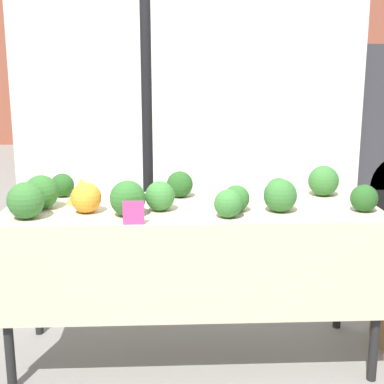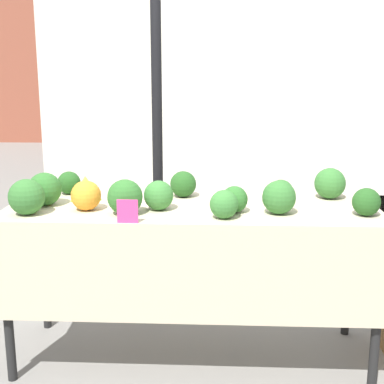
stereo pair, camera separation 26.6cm
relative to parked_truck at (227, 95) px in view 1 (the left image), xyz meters
name	(u,v)px [view 1 (the left image)]	position (x,y,z in m)	size (l,w,h in m)	color
ground_plane	(192,354)	(-0.60, -3.76, -1.35)	(40.00, 40.00, 0.00)	gray
building_facade	(173,33)	(-0.60, 5.88, 1.12)	(16.00, 0.60, 4.94)	brown
tent_pole	(147,135)	(-0.86, -3.05, -0.13)	(0.07, 0.07, 2.44)	black
parked_truck	(227,95)	(0.00, 0.00, 0.00)	(5.08, 1.90, 2.54)	silver
market_table	(193,231)	(-0.60, -3.83, -0.57)	(2.05, 0.73, 0.91)	beige
orange_cauliflower	(86,198)	(-1.16, -3.88, -0.36)	(0.16, 0.16, 0.16)	orange
romanesco_head	(82,190)	(-1.22, -3.65, -0.37)	(0.18, 0.18, 0.14)	#93B238
broccoli_head_0	(180,184)	(-0.66, -3.54, -0.36)	(0.16, 0.16, 0.16)	#23511E
broccoli_head_1	(279,190)	(-0.10, -3.70, -0.37)	(0.14, 0.14, 0.14)	#2D6628
broccoli_head_2	(280,195)	(-0.13, -3.90, -0.35)	(0.18, 0.18, 0.18)	#336B2D
broccoli_head_3	(41,192)	(-1.41, -3.78, -0.35)	(0.19, 0.19, 0.19)	#2D6628
broccoli_head_4	(364,198)	(0.31, -3.92, -0.37)	(0.15, 0.15, 0.15)	#23511E
broccoli_head_5	(128,198)	(-0.94, -3.95, -0.35)	(0.19, 0.19, 0.19)	#2D6628
broccoli_head_6	(323,181)	(0.20, -3.54, -0.35)	(0.18, 0.18, 0.18)	#336B2D
broccoli_head_7	(228,204)	(-0.42, -4.00, -0.37)	(0.15, 0.15, 0.15)	#387533
broccoli_head_8	(160,196)	(-0.77, -3.85, -0.36)	(0.16, 0.16, 0.16)	#387533
broccoli_head_9	(236,198)	(-0.37, -3.88, -0.37)	(0.14, 0.14, 0.14)	#2D6628
broccoli_head_10	(62,185)	(-1.36, -3.50, -0.37)	(0.14, 0.14, 0.14)	#23511E
broccoli_head_11	(26,201)	(-1.45, -3.98, -0.35)	(0.19, 0.19, 0.19)	#336B2D
price_sign	(134,213)	(-0.90, -4.11, -0.38)	(0.10, 0.01, 0.12)	#E53D84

